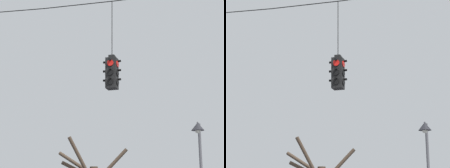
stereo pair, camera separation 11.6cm
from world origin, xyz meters
TOP-DOWN VIEW (x-y plane):
  - traffic_light_near_right_pole at (-1.39, -0.08)m, footprint 0.58×0.58m
  - street_lamp at (0.65, 5.32)m, footprint 0.53×0.91m

SIDE VIEW (x-z plane):
  - street_lamp at x=0.65m, z-range 1.31..6.10m
  - traffic_light_near_right_pole at x=-1.39m, z-range 4.12..7.08m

